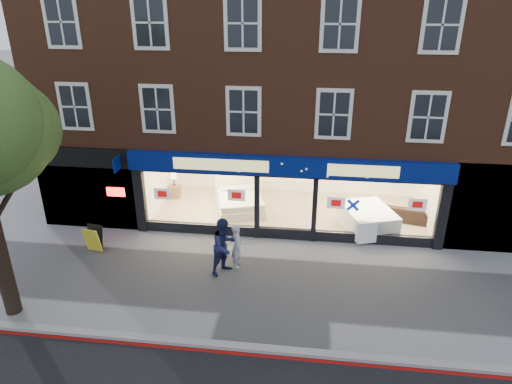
% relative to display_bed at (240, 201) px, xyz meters
% --- Properties ---
extents(ground, '(120.00, 120.00, 0.00)m').
position_rel_display_bed_xyz_m(ground, '(2.04, -5.14, -0.46)').
color(ground, gray).
rests_on(ground, ground).
extents(kerb_line, '(60.00, 0.10, 0.01)m').
position_rel_display_bed_xyz_m(kerb_line, '(2.04, -8.24, -0.45)').
color(kerb_line, '#8C0A07').
rests_on(kerb_line, ground).
extents(kerb_stone, '(60.00, 0.25, 0.12)m').
position_rel_display_bed_xyz_m(kerb_stone, '(2.04, -8.04, -0.40)').
color(kerb_stone, gray).
rests_on(kerb_stone, ground).
extents(showroom_floor, '(11.00, 4.50, 0.10)m').
position_rel_display_bed_xyz_m(showroom_floor, '(2.04, 0.11, -0.41)').
color(showroom_floor, tan).
rests_on(showroom_floor, ground).
extents(building, '(19.00, 8.26, 10.30)m').
position_rel_display_bed_xyz_m(building, '(2.02, 1.79, 6.21)').
color(building, brown).
rests_on(building, ground).
extents(display_bed, '(2.42, 2.69, 1.28)m').
position_rel_display_bed_xyz_m(display_bed, '(0.00, 0.00, 0.00)').
color(display_bed, white).
rests_on(display_bed, showroom_floor).
extents(bedside_table, '(0.45, 0.45, 0.55)m').
position_rel_display_bed_xyz_m(bedside_table, '(-3.06, 0.86, -0.08)').
color(bedside_table, brown).
rests_on(bedside_table, showroom_floor).
extents(mattress_stack, '(2.28, 2.56, 0.84)m').
position_rel_display_bed_xyz_m(mattress_stack, '(5.14, -1.12, 0.06)').
color(mattress_stack, white).
rests_on(mattress_stack, showroom_floor).
extents(sofa, '(2.28, 1.34, 0.62)m').
position_rel_display_bed_xyz_m(sofa, '(6.64, -0.09, -0.05)').
color(sofa, black).
rests_on(sofa, showroom_floor).
extents(a_board, '(0.68, 0.50, 0.95)m').
position_rel_display_bed_xyz_m(a_board, '(-4.64, -3.82, 0.02)').
color(a_board, yellow).
rests_on(a_board, ground).
extents(pedestrian_grey, '(0.44, 0.61, 1.53)m').
position_rel_display_bed_xyz_m(pedestrian_grey, '(0.58, -4.16, 0.31)').
color(pedestrian_grey, '#B3B5BB').
rests_on(pedestrian_grey, ground).
extents(pedestrian_blue, '(1.15, 1.20, 1.94)m').
position_rel_display_bed_xyz_m(pedestrian_blue, '(0.23, -4.57, 0.51)').
color(pedestrian_blue, '#181E45').
rests_on(pedestrian_blue, ground).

